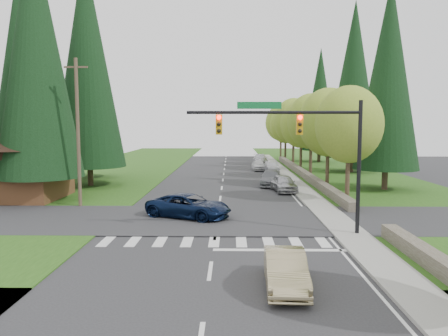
{
  "coord_description": "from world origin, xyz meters",
  "views": [
    {
      "loc": [
        0.78,
        -17.28,
        5.6
      ],
      "look_at": [
        0.35,
        10.79,
        2.8
      ],
      "focal_mm": 35.0,
      "sensor_mm": 36.0,
      "label": 1
    }
  ],
  "objects_px": {
    "parked_car_d": "(258,165)",
    "suv_navy": "(189,206)",
    "sedan_champagne": "(285,270)",
    "parked_car_e": "(260,159)",
    "parked_car_a": "(284,183)",
    "parked_car_c": "(272,167)",
    "parked_car_b": "(271,178)"
  },
  "relations": [
    {
      "from": "suv_navy",
      "to": "parked_car_c",
      "type": "height_order",
      "value": "suv_navy"
    },
    {
      "from": "parked_car_d",
      "to": "parked_car_e",
      "type": "height_order",
      "value": "parked_car_e"
    },
    {
      "from": "parked_car_e",
      "to": "parked_car_a",
      "type": "bearing_deg",
      "value": -91.75
    },
    {
      "from": "sedan_champagne",
      "to": "parked_car_a",
      "type": "bearing_deg",
      "value": 85.38
    },
    {
      "from": "sedan_champagne",
      "to": "parked_car_b",
      "type": "height_order",
      "value": "parked_car_b"
    },
    {
      "from": "parked_car_c",
      "to": "parked_car_b",
      "type": "bearing_deg",
      "value": -98.14
    },
    {
      "from": "suv_navy",
      "to": "parked_car_e",
      "type": "height_order",
      "value": "suv_navy"
    },
    {
      "from": "parked_car_e",
      "to": "parked_car_c",
      "type": "bearing_deg",
      "value": -89.39
    },
    {
      "from": "parked_car_c",
      "to": "parked_car_e",
      "type": "distance_m",
      "value": 11.44
    },
    {
      "from": "parked_car_a",
      "to": "parked_car_d",
      "type": "bearing_deg",
      "value": 86.83
    },
    {
      "from": "parked_car_b",
      "to": "parked_car_e",
      "type": "bearing_deg",
      "value": 95.41
    },
    {
      "from": "suv_navy",
      "to": "parked_car_a",
      "type": "relative_size",
      "value": 1.24
    },
    {
      "from": "sedan_champagne",
      "to": "parked_car_c",
      "type": "height_order",
      "value": "sedan_champagne"
    },
    {
      "from": "parked_car_b",
      "to": "parked_car_d",
      "type": "relative_size",
      "value": 1.26
    },
    {
      "from": "sedan_champagne",
      "to": "parked_car_d",
      "type": "bearing_deg",
      "value": 89.86
    },
    {
      "from": "parked_car_b",
      "to": "parked_car_c",
      "type": "relative_size",
      "value": 1.24
    },
    {
      "from": "parked_car_d",
      "to": "suv_navy",
      "type": "bearing_deg",
      "value": -103.61
    },
    {
      "from": "sedan_champagne",
      "to": "parked_car_e",
      "type": "height_order",
      "value": "parked_car_e"
    },
    {
      "from": "suv_navy",
      "to": "parked_car_a",
      "type": "height_order",
      "value": "suv_navy"
    },
    {
      "from": "parked_car_a",
      "to": "parked_car_b",
      "type": "bearing_deg",
      "value": 94.08
    },
    {
      "from": "parked_car_b",
      "to": "parked_car_a",
      "type": "bearing_deg",
      "value": -72.55
    },
    {
      "from": "sedan_champagne",
      "to": "parked_car_a",
      "type": "relative_size",
      "value": 0.93
    },
    {
      "from": "suv_navy",
      "to": "parked_car_d",
      "type": "height_order",
      "value": "suv_navy"
    },
    {
      "from": "suv_navy",
      "to": "parked_car_e",
      "type": "relative_size",
      "value": 1.13
    },
    {
      "from": "suv_navy",
      "to": "parked_car_b",
      "type": "relative_size",
      "value": 1.08
    },
    {
      "from": "suv_navy",
      "to": "parked_car_d",
      "type": "xyz_separation_m",
      "value": [
        5.92,
        27.43,
        -0.07
      ]
    },
    {
      "from": "suv_navy",
      "to": "parked_car_b",
      "type": "xyz_separation_m",
      "value": [
        6.25,
        14.03,
        -0.02
      ]
    },
    {
      "from": "sedan_champagne",
      "to": "parked_car_b",
      "type": "bearing_deg",
      "value": 87.94
    },
    {
      "from": "sedan_champagne",
      "to": "parked_car_e",
      "type": "relative_size",
      "value": 0.85
    },
    {
      "from": "parked_car_b",
      "to": "parked_car_e",
      "type": "relative_size",
      "value": 1.05
    },
    {
      "from": "parked_car_b",
      "to": "parked_car_c",
      "type": "xyz_separation_m",
      "value": [
        1.08,
        10.89,
        -0.06
      ]
    },
    {
      "from": "parked_car_a",
      "to": "parked_car_e",
      "type": "relative_size",
      "value": 0.92
    }
  ]
}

